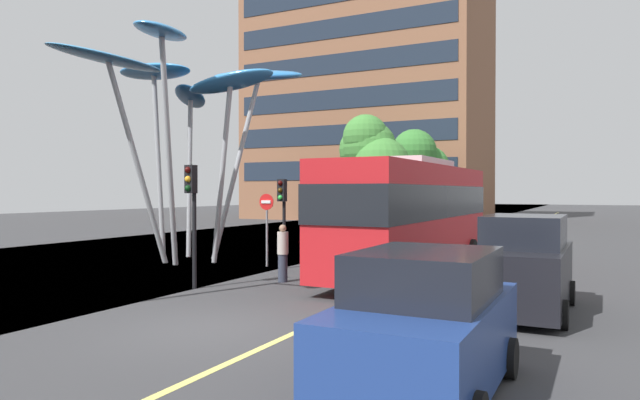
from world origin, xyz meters
TOP-DOWN VIEW (x-y plane):
  - ground at (-0.70, 0.00)m, footprint 120.00×240.00m
  - red_bus at (1.45, 9.20)m, footprint 2.77×11.33m
  - leaf_sculpture at (-7.53, 8.37)m, footprint 8.08×9.79m
  - traffic_light_kerb_near at (-3.25, 3.49)m, footprint 0.28×0.42m
  - traffic_light_kerb_far at (-3.14, 8.35)m, footprint 0.28×0.42m
  - car_parked_near at (5.04, -1.64)m, footprint 2.05×4.04m
  - car_parked_mid at (5.58, 4.54)m, footprint 2.01×4.36m
  - tree_pavement_near at (-6.88, 26.39)m, footprint 5.25×4.55m
  - tree_pavement_far at (-6.44, 34.24)m, footprint 5.63×5.21m
  - pedestrian at (-1.60, 5.75)m, footprint 0.34×0.34m
  - no_entry_sign at (-3.96, 8.57)m, footprint 0.60×0.12m
  - backdrop_building at (-14.64, 45.41)m, footprint 23.02×14.07m

SIDE VIEW (x-z plane):
  - ground at x=-0.70m, z-range -0.10..0.00m
  - pedestrian at x=-1.60m, z-range 0.01..1.77m
  - car_parked_near at x=5.04m, z-range -0.05..1.93m
  - car_parked_mid at x=5.58m, z-range -0.07..2.17m
  - no_entry_sign at x=-3.96m, z-range 0.44..3.14m
  - red_bus at x=1.45m, z-range 0.18..4.05m
  - traffic_light_kerb_far at x=-3.14m, z-range 0.73..3.96m
  - traffic_light_kerb_near at x=-3.25m, z-range 0.80..4.33m
  - tree_pavement_far at x=-6.44m, z-range 1.24..8.89m
  - tree_pavement_near at x=-6.88m, z-range 1.44..9.43m
  - leaf_sculpture at x=-7.53m, z-range 2.66..11.50m
  - backdrop_building at x=-14.64m, z-range 0.00..26.40m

